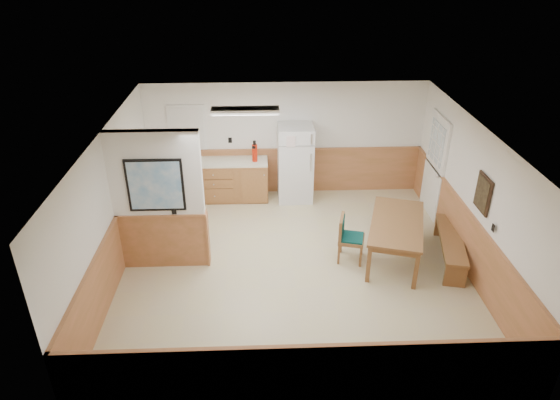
{
  "coord_description": "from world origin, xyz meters",
  "views": [
    {
      "loc": [
        -0.54,
        -7.18,
        5.15
      ],
      "look_at": [
        -0.22,
        0.4,
        1.13
      ],
      "focal_mm": 32.0,
      "sensor_mm": 36.0,
      "label": 1
    }
  ],
  "objects_px": {
    "dining_chair": "(347,235)",
    "fire_extinguisher": "(255,152)",
    "dining_table": "(397,226)",
    "dining_bench": "(451,243)",
    "soap_bottle": "(177,156)",
    "refrigerator": "(295,163)"
  },
  "relations": [
    {
      "from": "refrigerator",
      "to": "dining_bench",
      "type": "height_order",
      "value": "refrigerator"
    },
    {
      "from": "refrigerator",
      "to": "soap_bottle",
      "type": "bearing_deg",
      "value": 178.25
    },
    {
      "from": "dining_table",
      "to": "fire_extinguisher",
      "type": "bearing_deg",
      "value": 152.75
    },
    {
      "from": "refrigerator",
      "to": "soap_bottle",
      "type": "xyz_separation_m",
      "value": [
        -2.51,
        0.05,
        0.18
      ]
    },
    {
      "from": "dining_table",
      "to": "dining_chair",
      "type": "height_order",
      "value": "dining_chair"
    },
    {
      "from": "dining_chair",
      "to": "soap_bottle",
      "type": "relative_size",
      "value": 3.51
    },
    {
      "from": "refrigerator",
      "to": "dining_chair",
      "type": "bearing_deg",
      "value": -73.06
    },
    {
      "from": "fire_extinguisher",
      "to": "refrigerator",
      "type": "bearing_deg",
      "value": -16.63
    },
    {
      "from": "dining_chair",
      "to": "fire_extinguisher",
      "type": "relative_size",
      "value": 1.85
    },
    {
      "from": "soap_bottle",
      "to": "refrigerator",
      "type": "bearing_deg",
      "value": -1.25
    },
    {
      "from": "soap_bottle",
      "to": "dining_chair",
      "type": "bearing_deg",
      "value": -36.94
    },
    {
      "from": "dining_bench",
      "to": "fire_extinguisher",
      "type": "relative_size",
      "value": 3.81
    },
    {
      "from": "soap_bottle",
      "to": "fire_extinguisher",
      "type": "bearing_deg",
      "value": -1.56
    },
    {
      "from": "fire_extinguisher",
      "to": "dining_chair",
      "type": "bearing_deg",
      "value": -72.07
    },
    {
      "from": "refrigerator",
      "to": "dining_chair",
      "type": "distance_m",
      "value": 2.53
    },
    {
      "from": "soap_bottle",
      "to": "dining_table",
      "type": "bearing_deg",
      "value": -30.77
    },
    {
      "from": "dining_bench",
      "to": "dining_chair",
      "type": "xyz_separation_m",
      "value": [
        -1.85,
        0.09,
        0.15
      ]
    },
    {
      "from": "dining_table",
      "to": "dining_chair",
      "type": "xyz_separation_m",
      "value": [
        -0.87,
        0.01,
        -0.16
      ]
    },
    {
      "from": "dining_table",
      "to": "fire_extinguisher",
      "type": "height_order",
      "value": "fire_extinguisher"
    },
    {
      "from": "dining_table",
      "to": "dining_bench",
      "type": "distance_m",
      "value": 1.03
    },
    {
      "from": "dining_table",
      "to": "refrigerator",
      "type": "bearing_deg",
      "value": 140.9
    },
    {
      "from": "dining_table",
      "to": "dining_bench",
      "type": "bearing_deg",
      "value": 12.2
    }
  ]
}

